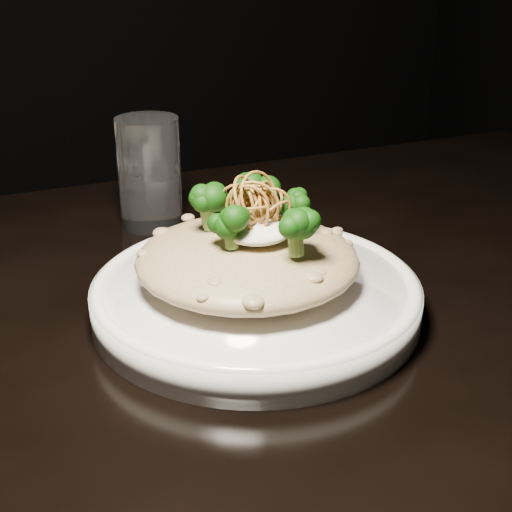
{
  "coord_description": "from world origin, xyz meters",
  "views": [
    {
      "loc": [
        -0.32,
        -0.52,
        1.06
      ],
      "look_at": [
        -0.09,
        -0.01,
        0.81
      ],
      "focal_mm": 50.0,
      "sensor_mm": 36.0,
      "label": 1
    }
  ],
  "objects": [
    {
      "name": "broccoli",
      "position": [
        -0.09,
        -0.01,
        0.85
      ],
      "size": [
        0.13,
        0.13,
        0.05
      ],
      "primitive_type": null,
      "color": "black",
      "rests_on": "risotto"
    },
    {
      "name": "plate",
      "position": [
        -0.09,
        -0.01,
        0.76
      ],
      "size": [
        0.29,
        0.29,
        0.03
      ],
      "primitive_type": "cylinder",
      "color": "white",
      "rests_on": "table"
    },
    {
      "name": "table",
      "position": [
        0.0,
        0.0,
        0.67
      ],
      "size": [
        1.1,
        0.8,
        0.75
      ],
      "color": "black",
      "rests_on": "ground"
    },
    {
      "name": "drinking_glass",
      "position": [
        -0.12,
        0.23,
        0.81
      ],
      "size": [
        0.07,
        0.07,
        0.12
      ],
      "primitive_type": "cylinder",
      "rotation": [
        0.0,
        0.0,
        -0.03
      ],
      "color": "white",
      "rests_on": "table"
    },
    {
      "name": "cheese",
      "position": [
        -0.09,
        -0.02,
        0.83
      ],
      "size": [
        0.06,
        0.06,
        0.02
      ],
      "primitive_type": "ellipsoid",
      "color": "white",
      "rests_on": "risotto"
    },
    {
      "name": "risotto",
      "position": [
        -0.1,
        -0.01,
        0.8
      ],
      "size": [
        0.19,
        0.19,
        0.04
      ],
      "primitive_type": "ellipsoid",
      "color": "brown",
      "rests_on": "plate"
    },
    {
      "name": "shallots",
      "position": [
        -0.09,
        -0.01,
        0.86
      ],
      "size": [
        0.06,
        0.06,
        0.04
      ],
      "primitive_type": null,
      "color": "brown",
      "rests_on": "cheese"
    }
  ]
}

